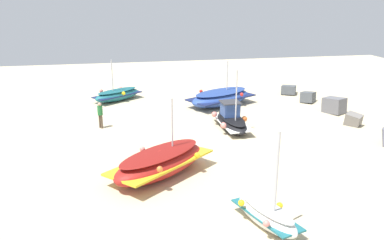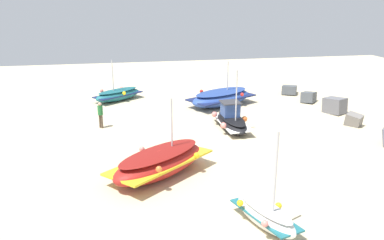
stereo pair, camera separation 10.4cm
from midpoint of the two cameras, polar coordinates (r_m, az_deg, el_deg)
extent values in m
plane|color=beige|center=(22.01, 4.69, -3.70)|extent=(58.69, 58.69, 0.00)
ellipsoid|color=maroon|center=(18.28, -4.53, -6.26)|extent=(5.03, 5.50, 1.35)
cube|color=gold|center=(18.25, -4.54, -6.09)|extent=(4.90, 5.34, 0.25)
ellipsoid|color=maroon|center=(18.08, -4.57, -4.80)|extent=(4.38, 4.80, 0.32)
cylinder|color=#B7B7BC|center=(18.20, -2.81, -0.37)|extent=(0.08, 0.08, 2.33)
sphere|color=yellow|center=(18.24, 0.84, -5.16)|extent=(0.27, 0.27, 0.27)
sphere|color=#EA7F75|center=(18.93, -7.12, -4.22)|extent=(0.27, 0.27, 0.27)
sphere|color=orange|center=(16.52, -4.64, -7.13)|extent=(0.27, 0.27, 0.27)
ellipsoid|color=#1E6670|center=(31.65, -10.60, 3.57)|extent=(3.51, 4.10, 0.90)
cube|color=navy|center=(31.64, -10.60, 3.65)|extent=(3.45, 4.00, 0.09)
ellipsoid|color=#1A565F|center=(31.57, -10.64, 4.22)|extent=(3.08, 3.60, 0.16)
cylinder|color=#B7B7BC|center=(31.08, -11.35, 6.37)|extent=(0.08, 0.08, 2.40)
sphere|color=#EA7F75|center=(31.70, -12.88, 4.15)|extent=(0.29, 0.29, 0.29)
sphere|color=yellow|center=(30.94, -9.73, 3.85)|extent=(0.29, 0.29, 0.29)
sphere|color=#EA7F75|center=(32.78, -10.15, 4.55)|extent=(0.29, 0.29, 0.29)
ellipsoid|color=#2D4C9E|center=(29.76, 4.39, 3.19)|extent=(4.52, 5.81, 1.14)
cube|color=navy|center=(29.75, 4.39, 3.29)|extent=(4.50, 5.67, 0.09)
ellipsoid|color=navy|center=(29.64, 4.41, 4.08)|extent=(3.98, 5.12, 0.18)
cylinder|color=#B7B7BC|center=(29.79, 5.30, 6.44)|extent=(0.08, 0.08, 2.16)
sphere|color=red|center=(29.48, 7.38, 3.70)|extent=(0.27, 0.27, 0.27)
sphere|color=red|center=(29.92, 1.48, 4.19)|extent=(0.27, 0.27, 0.27)
ellipsoid|color=black|center=(24.63, 5.89, -0.43)|extent=(4.14, 1.59, 0.80)
cube|color=white|center=(24.62, 5.89, -0.35)|extent=(3.98, 1.62, 0.10)
ellipsoid|color=black|center=(24.54, 5.91, 0.27)|extent=(3.65, 1.38, 0.16)
cube|color=#2D4784|center=(24.71, 5.69, 1.58)|extent=(1.07, 1.04, 0.85)
cube|color=#333338|center=(24.59, 5.72, 2.60)|extent=(1.25, 1.20, 0.06)
cylinder|color=#B7B7BC|center=(23.47, 6.58, 3.51)|extent=(0.08, 0.08, 3.08)
sphere|color=#EA7F75|center=(23.45, 4.71, -0.79)|extent=(0.36, 0.36, 0.36)
sphere|color=orange|center=(24.85, 7.74, 0.15)|extent=(0.36, 0.36, 0.36)
sphere|color=#EA7F75|center=(25.15, 3.40, 0.82)|extent=(0.36, 0.36, 0.36)
ellipsoid|color=white|center=(14.87, 10.77, -13.48)|extent=(3.20, 1.99, 0.83)
cube|color=#1E6670|center=(14.85, 10.78, -13.35)|extent=(3.09, 1.95, 0.12)
ellipsoid|color=beige|center=(14.70, 10.84, -12.39)|extent=(2.81, 1.72, 0.17)
cylinder|color=#B7B7BC|center=(13.74, 12.26, -7.46)|extent=(0.08, 0.08, 2.96)
sphere|color=#EA7F75|center=(13.94, 10.77, -14.54)|extent=(0.25, 0.25, 0.25)
sphere|color=yellow|center=(15.11, 12.63, -12.06)|extent=(0.25, 0.25, 0.25)
sphere|color=yellow|center=(14.82, 7.21, -11.86)|extent=(0.25, 0.25, 0.25)
cylinder|color=brown|center=(25.24, -12.83, -0.22)|extent=(0.14, 0.14, 0.87)
cylinder|color=brown|center=(25.35, -13.08, -0.15)|extent=(0.14, 0.14, 0.87)
cylinder|color=#236B33|center=(25.09, -13.07, 1.38)|extent=(0.32, 0.32, 0.57)
sphere|color=tan|center=(24.98, -13.13, 2.26)|extent=(0.22, 0.22, 0.22)
cube|color=#4C5156|center=(34.26, 14.02, 4.27)|extent=(1.79, 1.68, 0.86)
cube|color=#4C5156|center=(31.99, 16.65, 3.19)|extent=(1.61, 1.54, 0.97)
cube|color=slate|center=(29.58, 20.10, 1.99)|extent=(1.79, 1.62, 1.21)
cube|color=slate|center=(27.11, 22.53, -0.01)|extent=(1.30, 1.14, 1.00)
camera|label=1|loc=(0.05, -89.87, 0.04)|focal=36.75mm
camera|label=2|loc=(0.05, 90.13, -0.04)|focal=36.75mm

